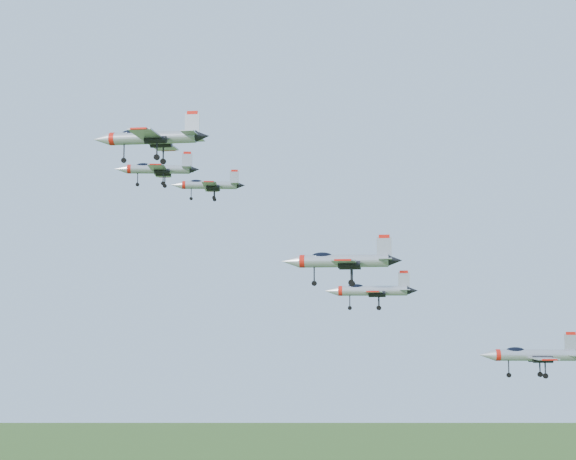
# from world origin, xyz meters

# --- Properties ---
(jet_lead) EXTENTS (12.86, 10.94, 3.50)m
(jet_lead) POSITION_xyz_m (-20.31, 8.97, 155.51)
(jet_lead) COLOR #9699A2
(jet_left_high) EXTENTS (10.45, 8.90, 2.85)m
(jet_left_high) POSITION_xyz_m (-9.58, 2.90, 151.59)
(jet_left_high) COLOR #9699A2
(jet_right_high) EXTENTS (13.72, 11.42, 3.67)m
(jet_right_high) POSITION_xyz_m (-7.47, -21.60, 153.06)
(jet_right_high) COLOR #9699A2
(jet_left_low) EXTENTS (12.39, 10.31, 3.31)m
(jet_left_low) POSITION_xyz_m (13.92, 1.76, 136.25)
(jet_left_low) COLOR #9699A2
(jet_right_low) EXTENTS (13.76, 11.47, 3.68)m
(jet_right_low) POSITION_xyz_m (13.10, -14.50, 139.16)
(jet_right_low) COLOR #9699A2
(jet_trail) EXTENTS (12.65, 10.66, 3.40)m
(jet_trail) POSITION_xyz_m (34.04, -4.36, 128.34)
(jet_trail) COLOR #9699A2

